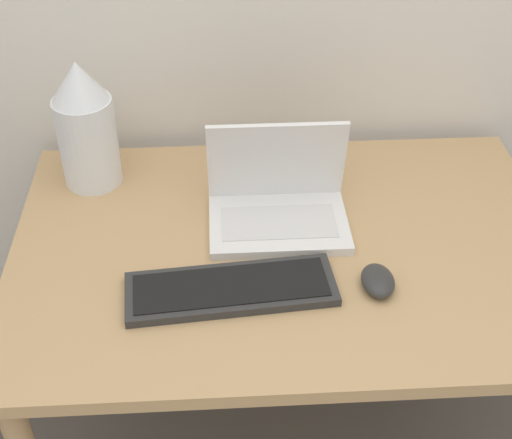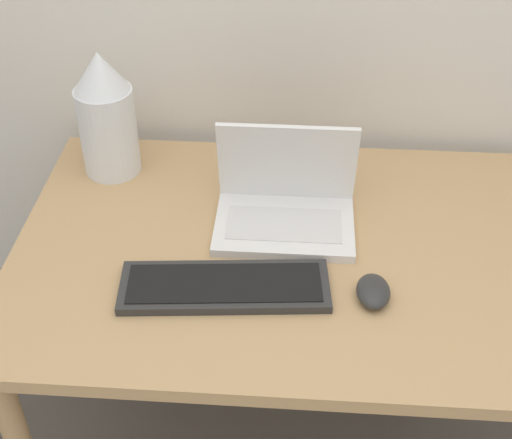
{
  "view_description": "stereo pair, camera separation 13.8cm",
  "coord_description": "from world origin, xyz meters",
  "px_view_note": "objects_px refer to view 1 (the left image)",
  "views": [
    {
      "loc": [
        -0.13,
        -0.74,
        1.71
      ],
      "look_at": [
        -0.07,
        0.34,
        0.85
      ],
      "focal_mm": 50.0,
      "sensor_mm": 36.0,
      "label": 1
    },
    {
      "loc": [
        0.01,
        -0.74,
        1.71
      ],
      "look_at": [
        -0.07,
        0.34,
        0.85
      ],
      "focal_mm": 50.0,
      "sensor_mm": 36.0,
      "label": 2
    }
  ],
  "objects_px": {
    "mouse": "(378,281)",
    "vase": "(85,125)",
    "keyboard": "(231,289)",
    "laptop": "(278,201)"
  },
  "relations": [
    {
      "from": "keyboard",
      "to": "vase",
      "type": "relative_size",
      "value": 1.37
    },
    {
      "from": "laptop",
      "to": "mouse",
      "type": "bearing_deg",
      "value": -51.64
    },
    {
      "from": "mouse",
      "to": "vase",
      "type": "relative_size",
      "value": 0.31
    },
    {
      "from": "keyboard",
      "to": "vase",
      "type": "xyz_separation_m",
      "value": [
        -0.31,
        0.39,
        0.14
      ]
    },
    {
      "from": "mouse",
      "to": "keyboard",
      "type": "bearing_deg",
      "value": 179.86
    },
    {
      "from": "keyboard",
      "to": "mouse",
      "type": "distance_m",
      "value": 0.28
    },
    {
      "from": "keyboard",
      "to": "laptop",
      "type": "bearing_deg",
      "value": 64.16
    },
    {
      "from": "laptop",
      "to": "vase",
      "type": "bearing_deg",
      "value": 157.36
    },
    {
      "from": "mouse",
      "to": "laptop",
      "type": "bearing_deg",
      "value": 128.36
    },
    {
      "from": "laptop",
      "to": "keyboard",
      "type": "distance_m",
      "value": 0.25
    }
  ]
}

